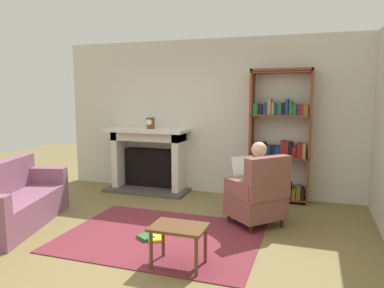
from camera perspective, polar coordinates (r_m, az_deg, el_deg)
ground at (r=4.43m, az=-6.41°, el=-15.58°), size 14.00×14.00×0.00m
back_wall at (r=6.48m, az=2.97°, el=4.21°), size 5.60×0.10×2.70m
area_rug at (r=4.68m, az=-4.82°, el=-14.17°), size 2.40×1.80×0.01m
fireplace at (r=6.72m, az=-6.70°, el=-2.14°), size 1.51×0.64×1.14m
mantel_clock at (r=6.51m, az=-6.47°, el=3.25°), size 0.14×0.14×0.20m
bookshelf at (r=6.08m, az=13.52°, el=0.49°), size 0.97×0.32×2.15m
armchair_reading at (r=4.96m, az=10.38°, el=-7.91°), size 0.89×0.89×0.97m
seated_reader at (r=5.00m, az=9.59°, el=-5.43°), size 0.59×0.58×1.14m
sofa_floral at (r=5.48m, az=-26.23°, el=-8.21°), size 1.13×1.83×0.85m
side_table at (r=3.81m, az=-2.10°, el=-13.61°), size 0.56×0.39×0.43m
scattered_books at (r=4.59m, az=-6.31°, el=-14.32°), size 0.38×0.31×0.04m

